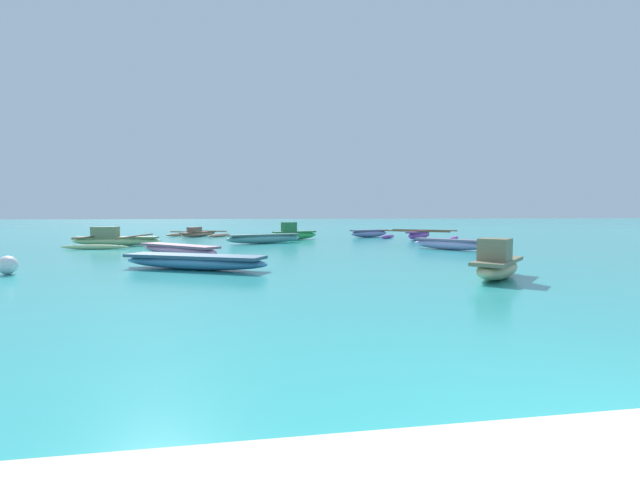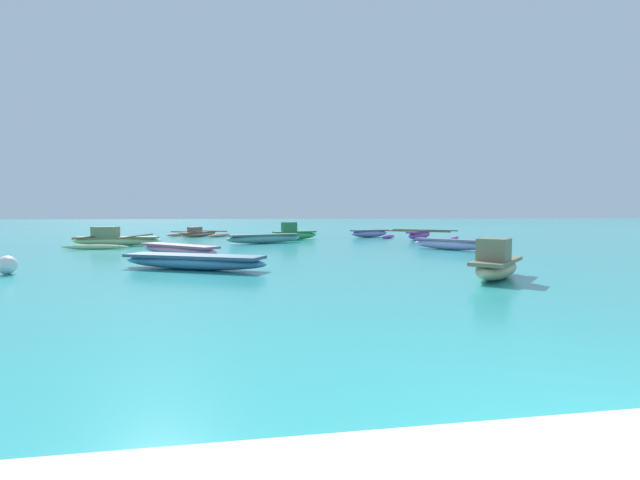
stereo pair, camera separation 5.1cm
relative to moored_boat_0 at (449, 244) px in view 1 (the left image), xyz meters
The scene contains 11 objects.
moored_boat_0 is the anchor object (origin of this frame).
moored_boat_1 7.13m from the moored_boat_0, 77.41° to the left, with size 4.50×4.21×0.53m.
moored_boat_2 9.55m from the moored_boat_0, 125.95° to the left, with size 2.78×1.57×0.98m.
moored_boat_3 14.80m from the moored_boat_0, 162.51° to the left, with size 4.02×4.63×0.87m.
moored_boat_4 8.79m from the moored_boat_0, 146.24° to the left, with size 3.82×1.98×0.46m.
moored_boat_5 16.47m from the moored_boat_0, 133.42° to the left, with size 4.10×3.81×0.62m.
moored_boat_6 10.47m from the moored_boat_0, behind, with size 3.29×3.28×0.38m.
moored_boat_7 7.88m from the moored_boat_0, 108.41° to the right, with size 2.12×2.13×0.92m.
moored_boat_8 10.54m from the moored_boat_0, 153.27° to the right, with size 4.11×2.55×0.39m.
moored_boat_9 9.52m from the moored_boat_0, 94.27° to the left, with size 2.77×1.64×0.46m.
mooring_buoy_0 14.61m from the moored_boat_0, 160.02° to the right, with size 0.45×0.45×0.45m.
Camera 1 is at (-2.50, -1.48, 1.46)m, focal length 24.00 mm.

